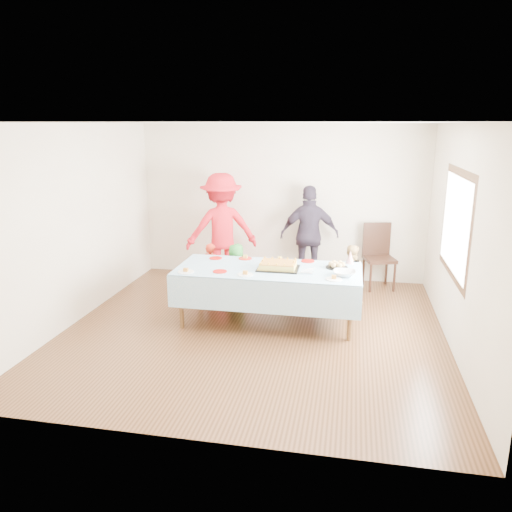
# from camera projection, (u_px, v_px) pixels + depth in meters

# --- Properties ---
(ground) EXTENTS (5.00, 5.00, 0.00)m
(ground) POSITION_uv_depth(u_px,v_px,m) (254.00, 329.00, 6.74)
(ground) COLOR #422813
(ground) RESTS_ON ground
(room_walls) EXTENTS (5.04, 5.04, 2.72)m
(room_walls) POSITION_uv_depth(u_px,v_px,m) (258.00, 199.00, 6.28)
(room_walls) COLOR beige
(room_walls) RESTS_ON ground
(party_table) EXTENTS (2.50, 1.10, 0.78)m
(party_table) POSITION_uv_depth(u_px,v_px,m) (268.00, 272.00, 6.81)
(party_table) COLOR brown
(party_table) RESTS_ON ground
(birthday_cake) EXTENTS (0.56, 0.43, 0.10)m
(birthday_cake) POSITION_uv_depth(u_px,v_px,m) (278.00, 266.00, 6.76)
(birthday_cake) COLOR black
(birthday_cake) RESTS_ON party_table
(rolls_tray) EXTENTS (0.30, 0.30, 0.09)m
(rolls_tray) POSITION_uv_depth(u_px,v_px,m) (337.00, 265.00, 6.81)
(rolls_tray) COLOR black
(rolls_tray) RESTS_ON party_table
(punch_bowl) EXTENTS (0.29, 0.29, 0.07)m
(punch_bowl) POSITION_uv_depth(u_px,v_px,m) (344.00, 273.00, 6.44)
(punch_bowl) COLOR silver
(punch_bowl) RESTS_ON party_table
(party_hat) EXTENTS (0.11, 0.11, 0.19)m
(party_hat) POSITION_uv_depth(u_px,v_px,m) (350.00, 257.00, 7.01)
(party_hat) COLOR white
(party_hat) RESTS_ON party_table
(fork_pile) EXTENTS (0.24, 0.18, 0.07)m
(fork_pile) POSITION_uv_depth(u_px,v_px,m) (308.00, 271.00, 6.55)
(fork_pile) COLOR white
(fork_pile) RESTS_ON party_table
(plate_red_far_a) EXTENTS (0.19, 0.19, 0.01)m
(plate_red_far_a) POSITION_uv_depth(u_px,v_px,m) (216.00, 258.00, 7.29)
(plate_red_far_a) COLOR red
(plate_red_far_a) RESTS_ON party_table
(plate_red_far_b) EXTENTS (0.20, 0.20, 0.01)m
(plate_red_far_b) POSITION_uv_depth(u_px,v_px,m) (245.00, 258.00, 7.28)
(plate_red_far_b) COLOR red
(plate_red_far_b) RESTS_ON party_table
(plate_red_far_c) EXTENTS (0.18, 0.18, 0.01)m
(plate_red_far_c) POSITION_uv_depth(u_px,v_px,m) (280.00, 260.00, 7.18)
(plate_red_far_c) COLOR red
(plate_red_far_c) RESTS_ON party_table
(plate_red_far_d) EXTENTS (0.20, 0.20, 0.01)m
(plate_red_far_d) POSITION_uv_depth(u_px,v_px,m) (308.00, 261.00, 7.13)
(plate_red_far_d) COLOR red
(plate_red_far_d) RESTS_ON party_table
(plate_red_near) EXTENTS (0.19, 0.19, 0.01)m
(plate_red_near) POSITION_uv_depth(u_px,v_px,m) (220.00, 271.00, 6.63)
(plate_red_near) COLOR red
(plate_red_near) RESTS_ON party_table
(plate_white_left) EXTENTS (0.22, 0.22, 0.01)m
(plate_white_left) POSITION_uv_depth(u_px,v_px,m) (186.00, 272.00, 6.61)
(plate_white_left) COLOR white
(plate_white_left) RESTS_ON party_table
(plate_white_mid) EXTENTS (0.20, 0.20, 0.01)m
(plate_white_mid) POSITION_uv_depth(u_px,v_px,m) (245.00, 275.00, 6.49)
(plate_white_mid) COLOR white
(plate_white_mid) RESTS_ON party_table
(plate_white_right) EXTENTS (0.21, 0.21, 0.01)m
(plate_white_right) POSITION_uv_depth(u_px,v_px,m) (334.00, 279.00, 6.30)
(plate_white_right) COLOR white
(plate_white_right) RESTS_ON party_table
(dining_chair) EXTENTS (0.58, 0.58, 1.08)m
(dining_chair) POSITION_uv_depth(u_px,v_px,m) (378.00, 252.00, 8.37)
(dining_chair) COLOR black
(dining_chair) RESTS_ON ground
(toddler_left) EXTENTS (0.37, 0.30, 0.86)m
(toddler_left) POSITION_uv_depth(u_px,v_px,m) (211.00, 269.00, 7.99)
(toddler_left) COLOR red
(toddler_left) RESTS_ON ground
(toddler_mid) EXTENTS (0.48, 0.34, 0.92)m
(toddler_mid) POSITION_uv_depth(u_px,v_px,m) (236.00, 273.00, 7.68)
(toddler_mid) COLOR #2A7F2D
(toddler_mid) RESTS_ON ground
(toddler_right) EXTENTS (0.46, 0.36, 0.93)m
(toddler_right) POSITION_uv_depth(u_px,v_px,m) (350.00, 275.00, 7.57)
(toddler_right) COLOR tan
(toddler_right) RESTS_ON ground
(adult_left) EXTENTS (1.40, 1.12, 1.90)m
(adult_left) POSITION_uv_depth(u_px,v_px,m) (222.00, 229.00, 8.53)
(adult_left) COLOR red
(adult_left) RESTS_ON ground
(adult_right) EXTENTS (1.04, 0.55, 1.70)m
(adult_right) POSITION_uv_depth(u_px,v_px,m) (309.00, 235.00, 8.51)
(adult_right) COLOR #372D3E
(adult_right) RESTS_ON ground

